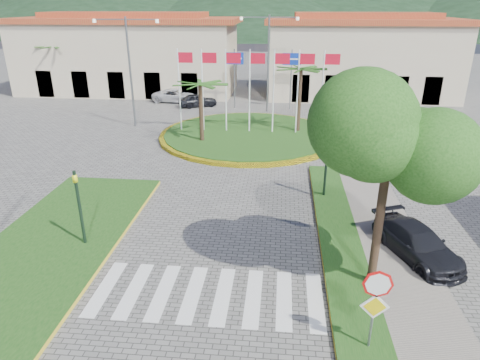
# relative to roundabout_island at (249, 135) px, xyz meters

# --- Properties ---
(sidewalk_right) EXTENTS (4.00, 28.00, 0.15)m
(sidewalk_right) POSITION_rel_roundabout_island_xyz_m (6.00, -20.00, -0.10)
(sidewalk_right) COLOR gray
(sidewalk_right) RESTS_ON ground
(verge_right) EXTENTS (1.60, 28.00, 0.18)m
(verge_right) POSITION_rel_roundabout_island_xyz_m (4.80, -20.00, -0.09)
(verge_right) COLOR #174213
(verge_right) RESTS_ON ground
(median_left) EXTENTS (5.00, 14.00, 0.18)m
(median_left) POSITION_rel_roundabout_island_xyz_m (-6.50, -16.00, -0.09)
(median_left) COLOR #174213
(median_left) RESTS_ON ground
(crosswalk) EXTENTS (8.00, 3.00, 0.01)m
(crosswalk) POSITION_rel_roundabout_island_xyz_m (-0.00, -18.00, -0.17)
(crosswalk) COLOR silver
(crosswalk) RESTS_ON ground
(roundabout_island) EXTENTS (12.70, 12.70, 6.00)m
(roundabout_island) POSITION_rel_roundabout_island_xyz_m (0.00, 0.00, 0.00)
(roundabout_island) COLOR yellow
(roundabout_island) RESTS_ON ground
(stop_sign) EXTENTS (0.80, 0.11, 2.65)m
(stop_sign) POSITION_rel_roundabout_island_xyz_m (4.90, -20.04, 1.61)
(stop_sign) COLOR slate
(stop_sign) RESTS_ON ground
(deciduous_tree) EXTENTS (3.60, 3.60, 6.80)m
(deciduous_tree) POSITION_rel_roundabout_island_xyz_m (5.50, -17.00, 5.00)
(deciduous_tree) COLOR black
(deciduous_tree) RESTS_ON ground
(traffic_light_left) EXTENTS (0.15, 0.18, 3.20)m
(traffic_light_left) POSITION_rel_roundabout_island_xyz_m (-5.20, -15.50, 1.77)
(traffic_light_left) COLOR black
(traffic_light_left) RESTS_ON ground
(traffic_light_right) EXTENTS (0.15, 0.18, 3.20)m
(traffic_light_right) POSITION_rel_roundabout_island_xyz_m (4.50, -10.00, 1.77)
(traffic_light_right) COLOR black
(traffic_light_right) RESTS_ON ground
(traffic_light_far) EXTENTS (0.18, 0.15, 3.20)m
(traffic_light_far) POSITION_rel_roundabout_island_xyz_m (8.00, 4.00, 1.77)
(traffic_light_far) COLOR black
(traffic_light_far) RESTS_ON ground
(direction_sign_west) EXTENTS (1.60, 0.14, 5.20)m
(direction_sign_west) POSITION_rel_roundabout_island_xyz_m (-2.00, 8.97, 3.35)
(direction_sign_west) COLOR slate
(direction_sign_west) RESTS_ON ground
(direction_sign_east) EXTENTS (1.60, 0.14, 5.20)m
(direction_sign_east) POSITION_rel_roundabout_island_xyz_m (3.00, 8.97, 3.35)
(direction_sign_east) COLOR slate
(direction_sign_east) RESTS_ON ground
(street_lamp_centre) EXTENTS (4.80, 0.16, 8.00)m
(street_lamp_centre) POSITION_rel_roundabout_island_xyz_m (1.00, 8.00, 4.32)
(street_lamp_centre) COLOR slate
(street_lamp_centre) RESTS_ON ground
(street_lamp_west) EXTENTS (4.80, 0.16, 8.00)m
(street_lamp_west) POSITION_rel_roundabout_island_xyz_m (-9.00, 2.00, 4.32)
(street_lamp_west) COLOR slate
(street_lamp_west) RESTS_ON ground
(building_left) EXTENTS (23.32, 9.54, 8.05)m
(building_left) POSITION_rel_roundabout_island_xyz_m (-14.00, 16.00, 3.73)
(building_left) COLOR #C8B497
(building_left) RESTS_ON ground
(building_right) EXTENTS (19.08, 9.54, 8.05)m
(building_right) POSITION_rel_roundabout_island_xyz_m (10.00, 16.00, 3.73)
(building_right) COLOR #C8B497
(building_right) RESTS_ON ground
(hill_near_back) EXTENTS (110.00, 110.00, 16.00)m
(hill_near_back) POSITION_rel_roundabout_island_xyz_m (-10.00, 108.00, 7.82)
(hill_near_back) COLOR black
(hill_near_back) RESTS_ON ground
(white_van) EXTENTS (4.51, 2.37, 1.21)m
(white_van) POSITION_rel_roundabout_island_xyz_m (-7.96, 10.93, 0.43)
(white_van) COLOR #BBBBBD
(white_van) RESTS_ON ground
(car_dark_a) EXTENTS (3.76, 2.75, 1.19)m
(car_dark_a) POSITION_rel_roundabout_island_xyz_m (-5.45, 9.19, 0.42)
(car_dark_a) COLOR black
(car_dark_a) RESTS_ON ground
(car_dark_b) EXTENTS (3.69, 1.83, 1.16)m
(car_dark_b) POSITION_rel_roundabout_island_xyz_m (7.89, 8.00, 0.40)
(car_dark_b) COLOR black
(car_dark_b) RESTS_ON ground
(car_side_right) EXTENTS (3.11, 4.46, 1.20)m
(car_side_right) POSITION_rel_roundabout_island_xyz_m (7.50, -15.00, 0.42)
(car_side_right) COLOR black
(car_side_right) RESTS_ON ground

